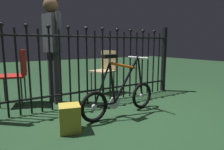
# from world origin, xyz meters

# --- Properties ---
(ground_plane) EXTENTS (20.00, 20.00, 0.00)m
(ground_plane) POSITION_xyz_m (0.00, 0.00, 0.00)
(ground_plane) COLOR #1E3B21
(iron_fence) EXTENTS (3.35, 0.07, 1.34)m
(iron_fence) POSITION_xyz_m (-0.05, 0.73, 0.68)
(iron_fence) COLOR black
(iron_fence) RESTS_ON ground
(bicycle) EXTENTS (1.30, 0.40, 0.87)m
(bicycle) POSITION_xyz_m (0.03, 0.02, 0.29)
(bicycle) COLOR black
(bicycle) RESTS_ON ground
(chair_red) EXTENTS (0.52, 0.52, 0.91)m
(chair_red) POSITION_xyz_m (-1.14, 1.33, 0.56)
(chair_red) COLOR black
(chair_red) RESTS_ON ground
(chair_tan) EXTENTS (0.52, 0.52, 0.87)m
(chair_tan) POSITION_xyz_m (0.49, 1.24, 0.53)
(chair_tan) COLOR black
(chair_tan) RESTS_ON ground
(person_visitor) EXTENTS (0.25, 0.46, 1.74)m
(person_visitor) POSITION_xyz_m (-0.60, 1.09, 1.05)
(person_visitor) COLOR #2D2D33
(person_visitor) RESTS_ON ground
(display_crate) EXTENTS (0.29, 0.29, 0.32)m
(display_crate) POSITION_xyz_m (-0.78, -0.13, 0.16)
(display_crate) COLOR #B29933
(display_crate) RESTS_ON ground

